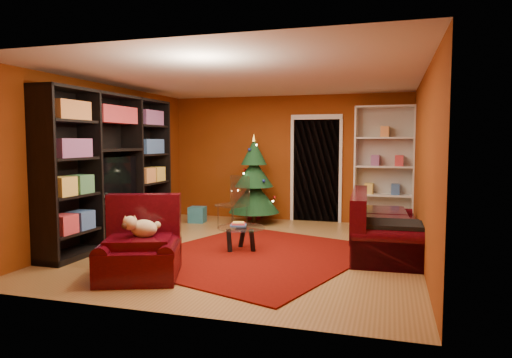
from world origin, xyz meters
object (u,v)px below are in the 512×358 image
(media_unit, at_px, (112,169))
(dog, at_px, (144,229))
(coffee_table, at_px, (241,239))
(sofa, at_px, (386,222))
(white_bookshelf, at_px, (384,167))
(christmas_tree, at_px, (254,180))
(acrylic_chair, at_px, (232,205))
(gift_box_red, at_px, (254,214))
(rug, at_px, (256,255))
(armchair, at_px, (139,245))
(gift_box_teal, at_px, (197,215))

(media_unit, height_order, dog, media_unit)
(coffee_table, bearing_deg, sofa, 14.36)
(media_unit, bearing_deg, coffee_table, 0.71)
(media_unit, height_order, coffee_table, media_unit)
(sofa, relative_size, coffee_table, 2.95)
(white_bookshelf, bearing_deg, dog, -120.73)
(christmas_tree, xyz_separation_m, white_bookshelf, (2.51, 0.42, 0.28))
(media_unit, height_order, acrylic_chair, media_unit)
(dog, bearing_deg, media_unit, 113.20)
(dog, bearing_deg, gift_box_red, 68.21)
(media_unit, height_order, christmas_tree, media_unit)
(dog, height_order, coffee_table, dog)
(coffee_table, bearing_deg, acrylic_chair, 113.76)
(media_unit, distance_m, gift_box_red, 3.36)
(rug, xyz_separation_m, christmas_tree, (-0.78, 2.52, 0.88))
(rug, xyz_separation_m, acrylic_chair, (-0.99, 1.81, 0.44))
(armchair, bearing_deg, acrylic_chair, 68.66)
(white_bookshelf, height_order, acrylic_chair, white_bookshelf)
(christmas_tree, relative_size, gift_box_teal, 5.74)
(media_unit, xyz_separation_m, white_bookshelf, (4.22, 2.74, -0.04))
(gift_box_teal, relative_size, dog, 0.79)
(dog, relative_size, sofa, 0.19)
(christmas_tree, bearing_deg, coffee_table, -77.95)
(rug, bearing_deg, acrylic_chair, 118.73)
(gift_box_red, bearing_deg, sofa, -39.35)
(armchair, bearing_deg, gift_box_red, 67.84)
(coffee_table, height_order, acrylic_chair, acrylic_chair)
(sofa, bearing_deg, coffee_table, 101.75)
(gift_box_red, height_order, acrylic_chair, acrylic_chair)
(coffee_table, bearing_deg, gift_box_red, 102.78)
(media_unit, xyz_separation_m, christmas_tree, (1.72, 2.32, -0.32))
(gift_box_teal, distance_m, coffee_table, 2.65)
(white_bookshelf, xyz_separation_m, sofa, (0.07, -2.20, -0.71))
(dog, bearing_deg, sofa, 16.17)
(christmas_tree, relative_size, acrylic_chair, 2.01)
(armchair, xyz_separation_m, acrylic_chair, (0.06, 3.23, 0.06))
(gift_box_teal, distance_m, gift_box_red, 1.22)
(rug, relative_size, white_bookshelf, 1.36)
(white_bookshelf, bearing_deg, gift_box_red, -178.49)
(armchair, distance_m, acrylic_chair, 3.23)
(christmas_tree, relative_size, sofa, 0.85)
(rug, relative_size, media_unit, 1.04)
(rug, xyz_separation_m, media_unit, (-2.50, 0.20, 1.19))
(coffee_table, relative_size, acrylic_chair, 0.80)
(coffee_table, bearing_deg, dog, -115.37)
(christmas_tree, bearing_deg, sofa, -34.64)
(rug, height_order, coffee_table, coffee_table)
(gift_box_red, height_order, white_bookshelf, white_bookshelf)
(media_unit, bearing_deg, rug, -3.97)
(dog, distance_m, sofa, 3.51)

